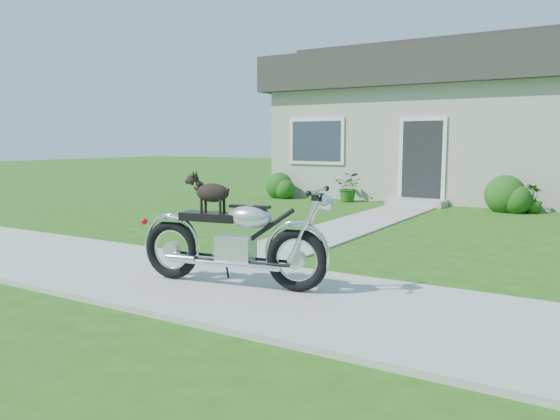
% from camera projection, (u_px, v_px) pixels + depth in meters
% --- Properties ---
extents(ground, '(80.00, 80.00, 0.00)m').
position_uv_depth(ground, '(300.00, 300.00, 5.50)').
color(ground, '#235114').
rests_on(ground, ground).
extents(sidewalk, '(24.00, 2.20, 0.04)m').
position_uv_depth(sidewalk, '(300.00, 298.00, 5.50)').
color(sidewalk, '#9E9B93').
rests_on(sidewalk, ground).
extents(walkway, '(1.20, 8.00, 0.03)m').
position_uv_depth(walkway, '(359.00, 224.00, 10.51)').
color(walkway, '#9E9B93').
rests_on(walkway, ground).
extents(house, '(12.60, 7.03, 4.50)m').
position_uv_depth(house, '(507.00, 121.00, 15.40)').
color(house, '#B6B0A5').
rests_on(house, ground).
extents(shrub_row, '(10.93, 1.02, 1.02)m').
position_uv_depth(shrub_row, '(543.00, 196.00, 11.96)').
color(shrub_row, '#1D4C14').
rests_on(shrub_row, ground).
extents(potted_plant_left, '(0.78, 0.69, 0.79)m').
position_uv_depth(potted_plant_left, '(349.00, 187.00, 14.40)').
color(potted_plant_left, '#235C18').
rests_on(potted_plant_left, ground).
extents(potted_plant_right, '(0.51, 0.51, 0.66)m').
position_uv_depth(potted_plant_right, '(533.00, 198.00, 12.11)').
color(potted_plant_right, '#30621A').
rests_on(potted_plant_right, ground).
extents(motorcycle_with_dog, '(2.21, 0.71, 1.20)m').
position_uv_depth(motorcycle_with_dog, '(234.00, 238.00, 5.84)').
color(motorcycle_with_dog, black).
rests_on(motorcycle_with_dog, sidewalk).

